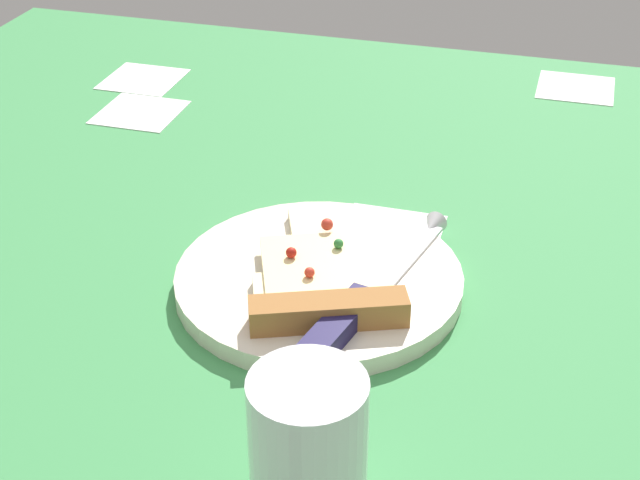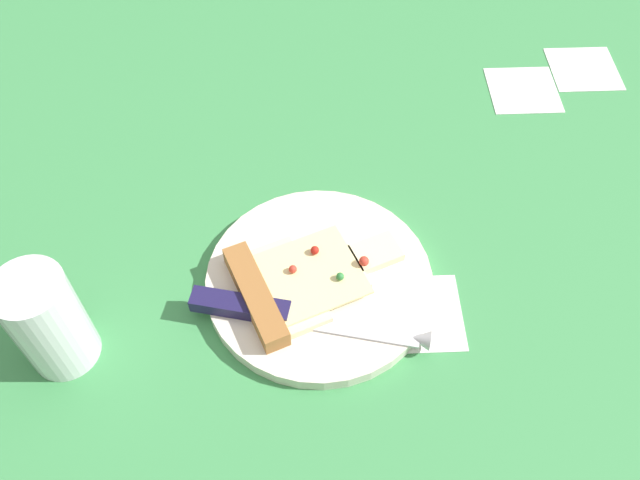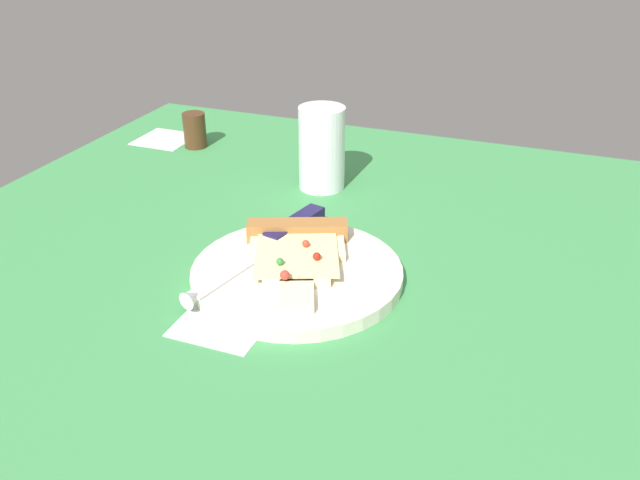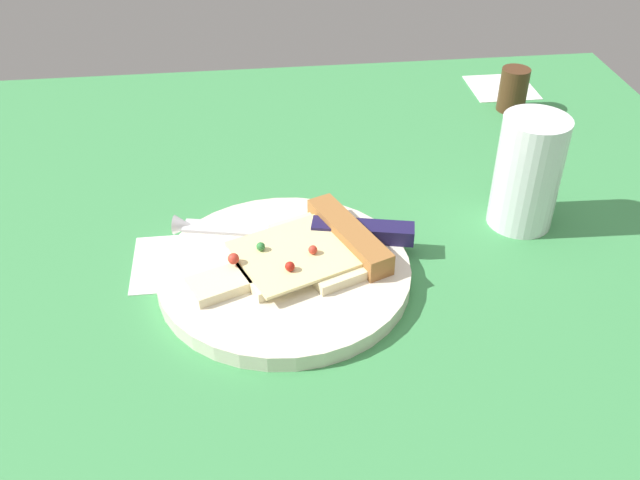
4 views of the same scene
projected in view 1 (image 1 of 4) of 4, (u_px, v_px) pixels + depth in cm
name	position (u px, v px, depth cm)	size (l,w,h in cm)	color
ground_plane	(270.00, 275.00, 82.82)	(111.68, 111.68, 3.00)	#3D8C4C
plate	(319.00, 280.00, 78.03)	(23.68, 23.68, 1.58)	silver
pizza_slice	(322.00, 282.00, 75.00)	(19.06, 14.48, 2.35)	beige
knife	(364.00, 299.00, 73.29)	(23.86, 7.42, 2.45)	silver
drinking_glass	(308.00, 465.00, 53.10)	(6.66, 6.66, 11.97)	white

